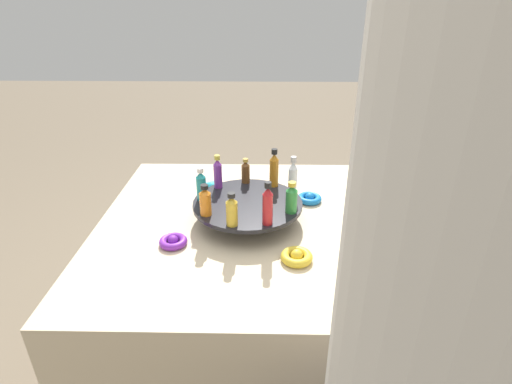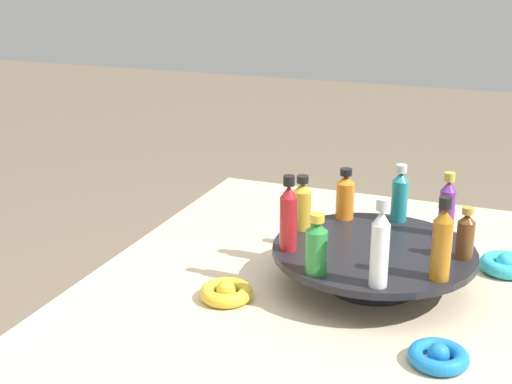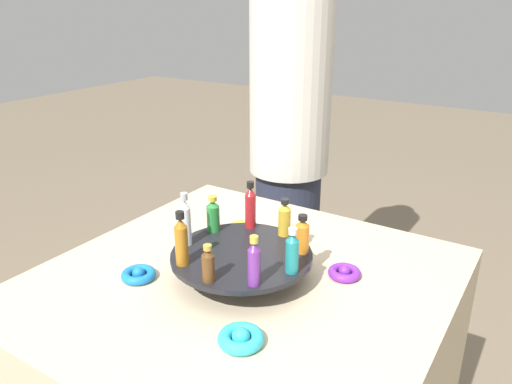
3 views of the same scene
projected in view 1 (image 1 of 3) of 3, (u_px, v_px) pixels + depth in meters
The scene contains 16 objects.
ground_plane at pixel (250, 379), 1.56m from camera, with size 12.00×12.00×0.00m, color #756651.
party_table at pixel (249, 309), 1.40m from camera, with size 0.92×0.92×0.72m.
display_stand at pixel (248, 207), 1.22m from camera, with size 0.33×0.33×0.07m.
bottle_amber at pixel (274, 169), 1.29m from camera, with size 0.03×0.03×0.13m.
bottle_brown at pixel (246, 172), 1.32m from camera, with size 0.03×0.03×0.08m.
bottle_purple at pixel (218, 173), 1.28m from camera, with size 0.03×0.03×0.11m.
bottle_teal at pixel (201, 185), 1.20m from camera, with size 0.03×0.03×0.10m.
bottle_orange at pixel (205, 201), 1.12m from camera, with size 0.03×0.03×0.09m.
bottle_gold at pixel (232, 210), 1.07m from camera, with size 0.03×0.03×0.10m.
bottle_red at pixel (268, 205), 1.07m from camera, with size 0.03×0.03×0.13m.
bottle_green at pixel (292, 198), 1.14m from camera, with size 0.03×0.03×0.09m.
bottle_clear at pixel (293, 179), 1.21m from camera, with size 0.03×0.03×0.13m.
ribbon_bow_purple at pixel (173, 241), 1.12m from camera, with size 0.08×0.08×0.03m.
ribbon_bow_gold at pixel (297, 257), 1.05m from camera, with size 0.09×0.09×0.03m.
ribbon_bow_blue at pixel (309, 198), 1.36m from camera, with size 0.08×0.08×0.03m.
ribbon_bow_teal at pixel (212, 188), 1.42m from camera, with size 0.09×0.09×0.04m.
Camera 1 is at (-0.04, 1.07, 1.35)m, focal length 28.00 mm.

